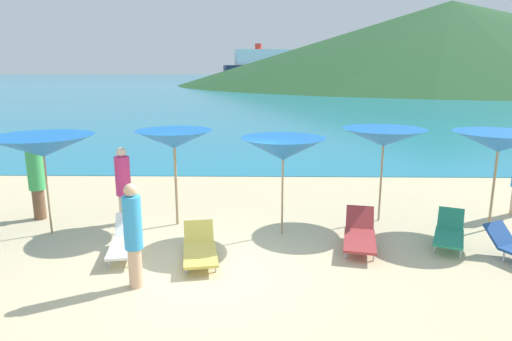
% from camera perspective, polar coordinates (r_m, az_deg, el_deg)
% --- Properties ---
extents(ground_plane, '(50.00, 100.00, 0.30)m').
position_cam_1_polar(ground_plane, '(17.72, -2.15, 0.91)').
color(ground_plane, beige).
extents(ocean_water, '(650.00, 440.00, 0.02)m').
position_cam_1_polar(ocean_water, '(234.46, 0.88, 11.85)').
color(ocean_water, teal).
rests_on(ocean_water, ground_plane).
extents(headland_hill, '(139.71, 139.71, 20.95)m').
position_cam_1_polar(headland_hill, '(129.13, 23.53, 14.80)').
color(headland_hill, '#235128').
rests_on(headland_hill, ground_plane).
extents(umbrella_1, '(2.11, 2.11, 2.15)m').
position_cam_1_polar(umbrella_1, '(10.29, -25.78, 2.83)').
color(umbrella_1, '#9E7F59').
rests_on(umbrella_1, ground_plane).
extents(umbrella_2, '(1.87, 1.87, 2.19)m').
position_cam_1_polar(umbrella_2, '(10.01, -10.50, 3.96)').
color(umbrella_2, '#9E7F59').
rests_on(umbrella_2, ground_plane).
extents(umbrella_3, '(1.85, 1.85, 2.12)m').
position_cam_1_polar(umbrella_3, '(9.24, 3.50, 2.78)').
color(umbrella_3, '#9E7F59').
rests_on(umbrella_3, ground_plane).
extents(umbrella_4, '(1.93, 1.93, 2.19)m').
position_cam_1_polar(umbrella_4, '(10.53, 16.13, 4.11)').
color(umbrella_4, '#9E7F59').
rests_on(umbrella_4, ground_plane).
extents(umbrella_5, '(1.96, 1.96, 2.19)m').
position_cam_1_polar(umbrella_5, '(10.84, 28.82, 3.22)').
color(umbrella_5, '#9E7F59').
rests_on(umbrella_5, ground_plane).
extents(lounge_chair_1, '(0.91, 1.76, 0.63)m').
position_cam_1_polar(lounge_chair_1, '(9.21, 13.23, -7.93)').
color(lounge_chair_1, '#A53333').
rests_on(lounge_chair_1, ground_plane).
extents(lounge_chair_2, '(0.75, 1.52, 0.64)m').
position_cam_1_polar(lounge_chair_2, '(8.97, -16.49, -8.62)').
color(lounge_chair_2, white).
rests_on(lounge_chair_2, ground_plane).
extents(lounge_chair_5, '(1.07, 1.55, 0.61)m').
position_cam_1_polar(lounge_chair_5, '(9.86, 23.65, -7.27)').
color(lounge_chair_5, '#268C66').
rests_on(lounge_chair_5, ground_plane).
extents(lounge_chair_7, '(0.83, 1.50, 0.59)m').
position_cam_1_polar(lounge_chair_7, '(8.43, -7.26, -9.88)').
color(lounge_chair_7, '#D8BF4C').
rests_on(lounge_chair_7, ground_plane).
extents(beachgoer_0, '(0.30, 0.30, 1.75)m').
position_cam_1_polar(beachgoer_0, '(7.42, -15.55, -7.70)').
color(beachgoer_0, '#DBAA84').
rests_on(beachgoer_0, ground_plane).
extents(beachgoer_2, '(0.37, 0.37, 1.90)m').
position_cam_1_polar(beachgoer_2, '(11.63, -26.46, -0.87)').
color(beachgoer_2, brown).
rests_on(beachgoer_2, ground_plane).
extents(beachgoer_3, '(0.34, 0.34, 1.80)m').
position_cam_1_polar(beachgoer_3, '(10.55, -16.74, -1.64)').
color(beachgoer_3, beige).
rests_on(beachgoer_3, ground_plane).
extents(cruise_ship, '(49.40, 20.32, 17.55)m').
position_cam_1_polar(cruise_ship, '(242.96, 1.73, 13.40)').
color(cruise_ship, '#262D47').
rests_on(cruise_ship, ocean_water).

